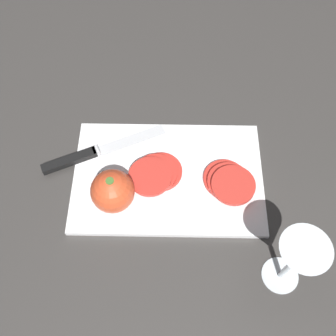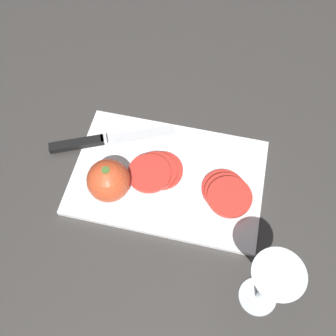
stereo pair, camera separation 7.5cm
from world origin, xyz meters
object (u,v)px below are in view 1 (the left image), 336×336
Objects in this scene: knife at (83,156)px; tomato_slice_stack_far at (229,182)px; tomato_slice_stack_near at (156,173)px; whole_tomato at (113,191)px; wine_glass at (297,258)px.

knife is 2.34× the size of tomato_slice_stack_far.
knife is 0.15m from tomato_slice_stack_near.
tomato_slice_stack_near is at bearing 35.91° from whole_tomato.
tomato_slice_stack_near is at bearing 139.78° from wine_glass.
wine_glass is 0.33m from whole_tomato.
tomato_slice_stack_near is (-0.22, 0.19, -0.08)m from wine_glass.
whole_tomato is at bearing -170.22° from tomato_slice_stack_far.
wine_glass is at bearing -24.17° from whole_tomato.
wine_glass reaches higher than knife.
tomato_slice_stack_near and tomato_slice_stack_far have the same top height.
wine_glass is 1.47× the size of tomato_slice_stack_near.
tomato_slice_stack_far is (0.14, -0.02, 0.00)m from tomato_slice_stack_near.
knife is (-0.37, 0.23, -0.09)m from wine_glass.
whole_tomato is at bearing 155.83° from wine_glass.
knife is at bearing 127.07° from whole_tomato.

